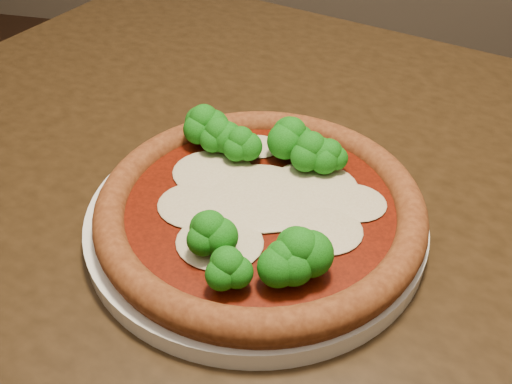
# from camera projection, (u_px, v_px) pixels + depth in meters

# --- Properties ---
(dining_table) EXTENTS (1.36, 1.19, 0.75)m
(dining_table) POSITION_uv_depth(u_px,v_px,m) (312.00, 290.00, 0.59)
(dining_table) COLOR black
(dining_table) RESTS_ON floor
(plate) EXTENTS (0.31, 0.31, 0.02)m
(plate) POSITION_uv_depth(u_px,v_px,m) (256.00, 218.00, 0.52)
(plate) COLOR silver
(plate) RESTS_ON dining_table
(pizza) EXTENTS (0.29, 0.29, 0.06)m
(pizza) POSITION_uv_depth(u_px,v_px,m) (261.00, 200.00, 0.50)
(pizza) COLOR brown
(pizza) RESTS_ON plate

